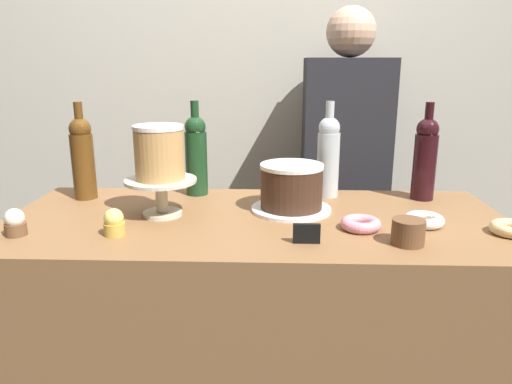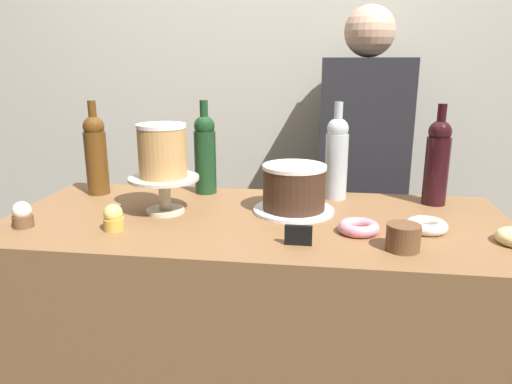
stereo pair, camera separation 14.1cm
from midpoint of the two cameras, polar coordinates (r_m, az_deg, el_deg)
The scene contains 18 objects.
back_wall at distance 2.27m, azimuth -0.95°, elevation 13.09°, with size 6.00×0.05×2.60m.
display_counter at distance 1.64m, azimuth -2.60°, elevation -18.79°, with size 1.50×0.66×0.93m.
cake_stand_pedestal at distance 1.48m, azimuth -13.91°, elevation 0.12°, with size 0.21×0.21×0.11m.
white_layer_cake at distance 1.45m, azimuth -14.20°, elevation 4.56°, with size 0.15×0.15×0.16m.
silver_serving_platter at distance 1.50m, azimuth 1.52°, elevation -2.07°, with size 0.25×0.25×0.01m.
chocolate_round_cake at distance 1.48m, azimuth 1.54°, elevation 0.69°, with size 0.20×0.20×0.14m.
wine_bottle_dark_red at distance 1.67m, azimuth 17.23°, elevation 3.96°, with size 0.08×0.08×0.33m.
wine_bottle_clear at distance 1.64m, azimuth 6.17°, elevation 4.37°, with size 0.08×0.08×0.33m.
wine_bottle_amber at distance 1.73m, azimuth -22.15°, elevation 3.90°, with size 0.08×0.08×0.33m.
wine_bottle_green at distance 1.68m, azimuth -9.55°, elevation 4.49°, with size 0.08×0.08×0.33m.
cupcake_lemon at distance 1.36m, azimuth -19.42°, elevation -3.51°, with size 0.06×0.06×0.07m.
cupcake_vanilla at distance 1.47m, azimuth -29.26°, elevation -3.27°, with size 0.06×0.06×0.07m.
donut_sugar at distance 1.42m, azimuth 16.71°, elevation -3.25°, with size 0.11×0.11×0.03m.
donut_pink at distance 1.35m, azimuth 9.45°, elevation -3.81°, with size 0.11×0.11×0.03m.
donut_glazed at distance 1.43m, azimuth 25.68°, elevation -3.98°, with size 0.11×0.11×0.03m.
cookie_stack at distance 1.26m, azimuth 14.62°, elevation -4.67°, with size 0.08×0.08×0.07m.
price_sign_chalkboard at distance 1.23m, azimuth 2.77°, elevation -5.01°, with size 0.07×0.01×0.05m.
barista_figure at distance 2.11m, azimuth 8.46°, elevation 0.06°, with size 0.36×0.22×1.60m.
Camera 1 is at (0.05, -1.36, 1.38)m, focal length 33.65 mm.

